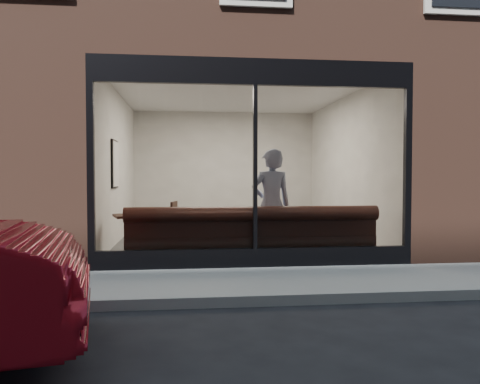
{
  "coord_description": "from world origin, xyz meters",
  "views": [
    {
      "loc": [
        -1.03,
        -5.05,
        1.42
      ],
      "look_at": [
        -0.19,
        2.4,
        1.16
      ],
      "focal_mm": 35.0,
      "sensor_mm": 36.0,
      "label": 1
    }
  ],
  "objects": [
    {
      "name": "sidewalk_near",
      "position": [
        0.0,
        1.0,
        0.01
      ],
      "size": [
        40.0,
        2.0,
        0.01
      ],
      "primitive_type": "cube",
      "color": "gray",
      "rests_on": "ground"
    },
    {
      "name": "cafe_chair_left",
      "position": [
        -1.47,
        3.55,
        0.24
      ],
      "size": [
        0.53,
        0.53,
        0.04
      ],
      "primitive_type": "cube",
      "rotation": [
        0.0,
        0.0,
        2.96
      ],
      "color": "black",
      "rests_on": "cafe_floor"
    },
    {
      "name": "cafe_table_left",
      "position": [
        -1.95,
        3.01,
        0.74
      ],
      "size": [
        0.77,
        0.77,
        0.04
      ],
      "primitive_type": "cube",
      "rotation": [
        0.0,
        0.0,
        0.28
      ],
      "color": "black",
      "rests_on": "cafe_floor"
    },
    {
      "name": "storefront_header",
      "position": [
        0.0,
        2.05,
        3.0
      ],
      "size": [
        5.0,
        0.1,
        0.4
      ],
      "primitive_type": "cube",
      "color": "black",
      "rests_on": "host_building_upper"
    },
    {
      "name": "kerb_near",
      "position": [
        0.0,
        -0.05,
        0.06
      ],
      "size": [
        40.0,
        0.1,
        0.12
      ],
      "primitive_type": "cube",
      "color": "gray",
      "rests_on": "ground"
    },
    {
      "name": "banquette",
      "position": [
        0.0,
        2.45,
        0.23
      ],
      "size": [
        4.0,
        0.55,
        0.45
      ],
      "primitive_type": "cube",
      "color": "#3A1A15",
      "rests_on": "cafe_floor"
    },
    {
      "name": "cafe_wall_right",
      "position": [
        2.49,
        5.0,
        1.6
      ],
      "size": [
        0.0,
        6.0,
        6.0
      ],
      "primitive_type": "plane",
      "rotation": [
        1.57,
        0.0,
        -1.57
      ],
      "color": "beige",
      "rests_on": "ground"
    },
    {
      "name": "storefront_glass",
      "position": [
        0.0,
        2.02,
        1.55
      ],
      "size": [
        4.8,
        0.0,
        4.8
      ],
      "primitive_type": "plane",
      "rotation": [
        1.57,
        0.0,
        0.0
      ],
      "color": "white",
      "rests_on": "storefront_kick"
    },
    {
      "name": "cafe_wall_left",
      "position": [
        -2.49,
        5.0,
        1.6
      ],
      "size": [
        0.0,
        6.0,
        6.0
      ],
      "primitive_type": "plane",
      "rotation": [
        1.57,
        0.0,
        1.57
      ],
      "color": "beige",
      "rests_on": "ground"
    },
    {
      "name": "cafe_wall_back",
      "position": [
        0.0,
        7.99,
        1.6
      ],
      "size": [
        5.0,
        0.0,
        5.0
      ],
      "primitive_type": "plane",
      "rotation": [
        1.57,
        0.0,
        0.0
      ],
      "color": "beige",
      "rests_on": "ground"
    },
    {
      "name": "ground",
      "position": [
        0.0,
        0.0,
        0.0
      ],
      "size": [
        120.0,
        120.0,
        0.0
      ],
      "primitive_type": "plane",
      "color": "black",
      "rests_on": "ground"
    },
    {
      "name": "person",
      "position": [
        0.37,
        2.69,
        0.93
      ],
      "size": [
        0.73,
        0.53,
        1.87
      ],
      "primitive_type": "imported",
      "rotation": [
        0.0,
        0.0,
        3.26
      ],
      "color": "#A2AFD4",
      "rests_on": "cafe_floor"
    },
    {
      "name": "storefront_kick",
      "position": [
        0.0,
        2.05,
        0.15
      ],
      "size": [
        5.0,
        0.1,
        0.3
      ],
      "primitive_type": "cube",
      "color": "black",
      "rests_on": "ground"
    },
    {
      "name": "host_building_pier_left",
      "position": [
        -3.75,
        8.0,
        1.6
      ],
      "size": [
        2.5,
        12.0,
        3.2
      ],
      "primitive_type": "cube",
      "color": "brown",
      "rests_on": "ground"
    },
    {
      "name": "wall_poster",
      "position": [
        -2.45,
        4.44,
        1.65
      ],
      "size": [
        0.02,
        0.67,
        0.89
      ],
      "primitive_type": "cube",
      "color": "white",
      "rests_on": "cafe_wall_left"
    },
    {
      "name": "host_building_pier_right",
      "position": [
        3.75,
        8.0,
        1.6
      ],
      "size": [
        2.5,
        12.0,
        3.2
      ],
      "primitive_type": "cube",
      "color": "brown",
      "rests_on": "ground"
    },
    {
      "name": "cafe_floor",
      "position": [
        0.0,
        5.0,
        0.02
      ],
      "size": [
        6.0,
        6.0,
        0.0
      ],
      "primitive_type": "plane",
      "color": "#2D2D30",
      "rests_on": "ground"
    },
    {
      "name": "host_building_backfill",
      "position": [
        0.0,
        11.0,
        1.6
      ],
      "size": [
        5.0,
        6.0,
        3.2
      ],
      "primitive_type": "cube",
      "color": "brown",
      "rests_on": "ground"
    },
    {
      "name": "storefront_mullion",
      "position": [
        0.0,
        2.05,
        1.55
      ],
      "size": [
        0.06,
        0.1,
        2.5
      ],
      "primitive_type": "cube",
      "color": "black",
      "rests_on": "storefront_kick"
    },
    {
      "name": "cafe_table_right",
      "position": [
        0.58,
        3.62,
        0.74
      ],
      "size": [
        0.66,
        0.66,
        0.04
      ],
      "primitive_type": "cube",
      "rotation": [
        0.0,
        0.0,
        -0.0
      ],
      "color": "black",
      "rests_on": "cafe_floor"
    },
    {
      "name": "cafe_ceiling",
      "position": [
        0.0,
        5.0,
        3.19
      ],
      "size": [
        6.0,
        6.0,
        0.0
      ],
      "primitive_type": "plane",
      "rotation": [
        3.14,
        0.0,
        0.0
      ],
      "color": "white",
      "rests_on": "host_building_upper"
    }
  ]
}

